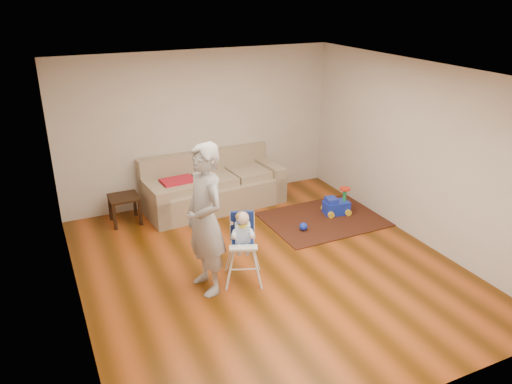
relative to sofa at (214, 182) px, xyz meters
name	(u,v)px	position (x,y,z in m)	size (l,w,h in m)	color
ground	(268,267)	(-0.06, -2.30, -0.47)	(5.50, 5.50, 0.00)	#4C2706
room_envelope	(252,129)	(-0.06, -1.77, 1.40)	(5.04, 5.52, 2.72)	beige
sofa	(214,182)	(0.00, 0.00, 0.00)	(2.52, 1.20, 0.95)	gray
side_table	(125,209)	(-1.58, 0.00, -0.24)	(0.47, 0.47, 0.47)	black
area_rug	(324,219)	(1.50, -1.30, -0.47)	(1.96, 1.47, 0.02)	black
ride_on_toy	(337,201)	(1.79, -1.21, -0.23)	(0.42, 0.30, 0.46)	#182FC6
toy_ball	(303,227)	(0.95, -1.54, -0.39)	(0.13, 0.13, 0.13)	#182FC6
high_chair	(243,248)	(-0.51, -2.44, 0.01)	(0.60, 0.60, 1.01)	silver
adult	(205,220)	(-1.00, -2.43, 0.51)	(0.72, 0.47, 1.98)	#97979A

